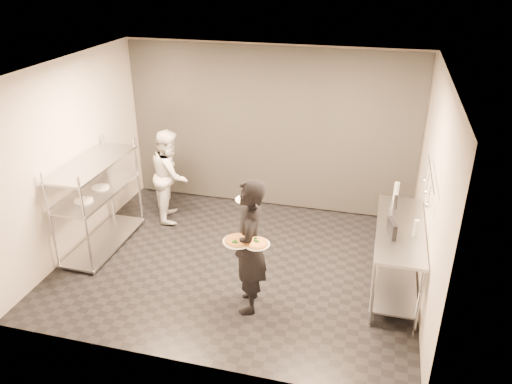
% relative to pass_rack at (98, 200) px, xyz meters
% --- Properties ---
extents(room_shell, '(5.00, 4.00, 2.80)m').
position_rel_pass_rack_xyz_m(room_shell, '(2.15, 1.18, 0.63)').
color(room_shell, black).
rests_on(room_shell, ground).
extents(pass_rack, '(0.60, 1.60, 1.50)m').
position_rel_pass_rack_xyz_m(pass_rack, '(0.00, 0.00, 0.00)').
color(pass_rack, silver).
rests_on(pass_rack, ground).
extents(prep_counter, '(0.60, 1.80, 0.92)m').
position_rel_pass_rack_xyz_m(prep_counter, '(4.33, 0.00, -0.14)').
color(prep_counter, silver).
rests_on(prep_counter, ground).
extents(utensil_rail, '(0.07, 1.20, 0.31)m').
position_rel_pass_rack_xyz_m(utensil_rail, '(4.58, 0.00, 0.78)').
color(utensil_rail, silver).
rests_on(utensil_rail, room_shell).
extents(waiter, '(0.55, 0.71, 1.76)m').
position_rel_pass_rack_xyz_m(waiter, '(2.56, -0.87, 0.11)').
color(waiter, black).
rests_on(waiter, ground).
extents(chef, '(0.80, 0.90, 1.55)m').
position_rel_pass_rack_xyz_m(chef, '(0.67, 1.10, 0.00)').
color(chef, silver).
rests_on(chef, ground).
extents(pizza_plate_near, '(0.35, 0.35, 0.05)m').
position_rel_pass_rack_xyz_m(pizza_plate_near, '(2.49, -1.08, 0.31)').
color(pizza_plate_near, white).
rests_on(pizza_plate_near, waiter).
extents(pizza_plate_far, '(0.30, 0.30, 0.05)m').
position_rel_pass_rack_xyz_m(pizza_plate_far, '(2.71, -1.08, 0.31)').
color(pizza_plate_far, white).
rests_on(pizza_plate_far, waiter).
extents(salad_plate, '(0.26, 0.26, 0.07)m').
position_rel_pass_rack_xyz_m(salad_plate, '(2.45, -0.60, 0.62)').
color(salad_plate, white).
rests_on(salad_plate, waiter).
extents(pos_monitor, '(0.12, 0.28, 0.20)m').
position_rel_pass_rack_xyz_m(pos_monitor, '(4.21, -0.23, 0.25)').
color(pos_monitor, black).
rests_on(pos_monitor, prep_counter).
extents(bottle_green, '(0.07, 0.07, 0.26)m').
position_rel_pass_rack_xyz_m(bottle_green, '(4.25, 0.80, 0.28)').
color(bottle_green, gray).
rests_on(bottle_green, prep_counter).
extents(bottle_clear, '(0.07, 0.07, 0.22)m').
position_rel_pass_rack_xyz_m(bottle_clear, '(4.50, -0.18, 0.26)').
color(bottle_clear, gray).
rests_on(bottle_clear, prep_counter).
extents(bottle_dark, '(0.06, 0.06, 0.19)m').
position_rel_pass_rack_xyz_m(bottle_dark, '(4.25, 0.52, 0.25)').
color(bottle_dark, black).
rests_on(bottle_dark, prep_counter).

